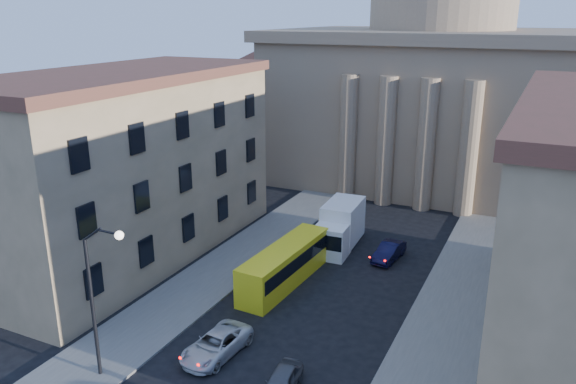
% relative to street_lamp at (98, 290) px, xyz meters
% --- Properties ---
extents(sidewalk_left, '(5.00, 60.00, 0.15)m').
position_rel_street_lamp_xyz_m(sidewalk_left, '(-1.53, 10.00, -5.21)').
color(sidewalk_left, '#635F5A').
rests_on(sidewalk_left, ground).
extents(sidewalk_right, '(5.00, 60.00, 0.15)m').
position_rel_street_lamp_xyz_m(sidewalk_right, '(15.47, 10.00, -5.21)').
color(sidewalk_right, '#635F5A').
rests_on(sidewalk_right, ground).
extents(church, '(68.02, 28.76, 36.60)m').
position_rel_street_lamp_xyz_m(church, '(6.97, 47.47, 6.59)').
color(church, '#8A6F54').
rests_on(church, ground).
extents(building_left, '(11.60, 26.60, 14.70)m').
position_rel_street_lamp_xyz_m(building_left, '(-10.03, 14.00, 2.14)').
color(building_left, tan).
rests_on(building_left, ground).
extents(street_lamp, '(2.62, 0.44, 8.83)m').
position_rel_street_lamp_xyz_m(street_lamp, '(0.00, 0.00, 0.00)').
color(street_lamp, black).
rests_on(street_lamp, ground).
extents(car_left_mid, '(2.65, 5.06, 1.36)m').
position_rel_street_lamp_xyz_m(car_left_mid, '(4.11, 4.37, -4.61)').
color(car_left_mid, silver).
rests_on(car_left_mid, ground).
extents(car_right_far, '(1.86, 3.80, 1.25)m').
position_rel_street_lamp_xyz_m(car_right_far, '(8.95, 2.98, -4.66)').
color(car_right_far, '#4D4E52').
rests_on(car_right_far, ground).
extents(car_right_distant, '(1.88, 4.26, 1.36)m').
position_rel_street_lamp_xyz_m(car_right_distant, '(9.39, 21.45, -4.61)').
color(car_right_distant, black).
rests_on(car_right_distant, ground).
extents(city_bus, '(2.83, 10.04, 2.80)m').
position_rel_street_lamp_xyz_m(city_bus, '(3.69, 14.24, -3.78)').
color(city_bus, yellow).
rests_on(city_bus, ground).
extents(box_truck, '(2.99, 6.81, 3.66)m').
position_rel_street_lamp_xyz_m(box_truck, '(4.90, 22.19, -3.55)').
color(box_truck, white).
rests_on(box_truck, ground).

